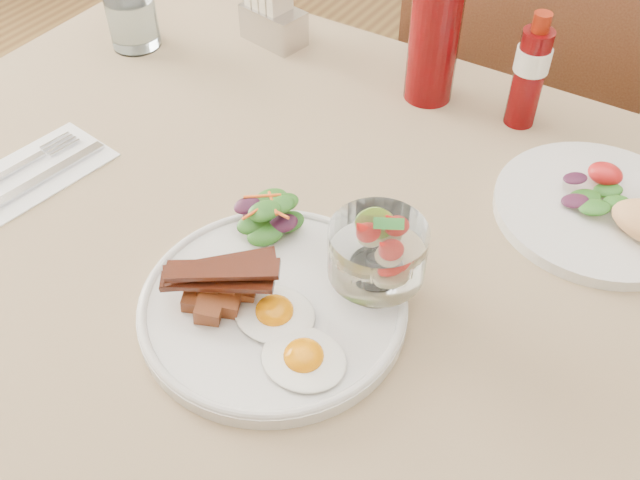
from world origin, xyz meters
TOP-DOWN VIEW (x-y plane):
  - table at (0.00, 0.00)m, footprint 1.33×0.88m
  - chair_far at (0.00, 0.66)m, footprint 0.42×0.42m
  - main_plate at (-0.02, -0.13)m, footprint 0.28×0.28m
  - fried_eggs at (0.02, -0.16)m, footprint 0.15×0.12m
  - bacon_potato_pile at (-0.06, -0.16)m, footprint 0.12×0.09m
  - side_salad at (-0.08, -0.04)m, footprint 0.08×0.08m
  - fruit_cup at (0.06, -0.05)m, footprint 0.10×0.10m
  - second_plate at (0.25, 0.20)m, footprint 0.26×0.25m
  - ketchup_bottle at (-0.06, 0.32)m, footprint 0.08×0.08m
  - hot_sauce_bottle at (0.08, 0.33)m, footprint 0.06×0.06m
  - sugar_caddy at (-0.34, 0.33)m, footprint 0.11×0.07m
  - water_glass at (-0.51, 0.21)m, footprint 0.08×0.08m
  - napkin_cutlery at (-0.40, -0.11)m, footprint 0.14×0.21m

SIDE VIEW (x-z plane):
  - chair_far at x=0.00m, z-range 0.06..0.99m
  - table at x=0.00m, z-range 0.29..1.04m
  - napkin_cutlery at x=-0.40m, z-range 0.75..0.76m
  - main_plate at x=-0.02m, z-range 0.75..0.77m
  - second_plate at x=0.25m, z-range 0.74..0.80m
  - fried_eggs at x=0.02m, z-range 0.76..0.79m
  - side_salad at x=-0.08m, z-range 0.77..0.81m
  - sugar_caddy at x=-0.34m, z-range 0.74..0.84m
  - bacon_potato_pile at x=-0.06m, z-range 0.77..0.82m
  - water_glass at x=-0.51m, z-range 0.74..0.87m
  - fruit_cup at x=0.06m, z-range 0.77..0.87m
  - hot_sauce_bottle at x=0.08m, z-range 0.75..0.91m
  - ketchup_bottle at x=-0.06m, z-range 0.75..0.95m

